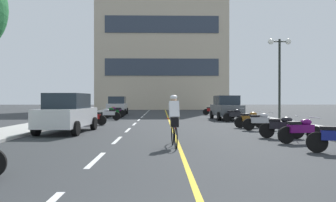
{
  "coord_description": "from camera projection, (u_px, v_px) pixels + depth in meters",
  "views": [
    {
      "loc": [
        -0.34,
        -2.34,
        1.55
      ],
      "look_at": [
        0.17,
        21.76,
        1.41
      ],
      "focal_mm": 34.86,
      "sensor_mm": 36.0,
      "label": 1
    }
  ],
  "objects": [
    {
      "name": "parked_car_mid",
      "position": [
        226.0,
        108.0,
        24.75
      ],
      "size": [
        2.04,
        4.26,
        1.82
      ],
      "color": "black",
      "rests_on": "ground"
    },
    {
      "name": "motorcycle_12",
      "position": [
        212.0,
        110.0,
        31.73
      ],
      "size": [
        1.7,
        0.6,
        0.92
      ],
      "color": "black",
      "rests_on": "ground"
    },
    {
      "name": "motorcycle_11",
      "position": [
        115.0,
        111.0,
        29.92
      ],
      "size": [
        1.7,
        0.6,
        0.92
      ],
      "color": "black",
      "rests_on": "ground"
    },
    {
      "name": "motorcycle_6",
      "position": [
        93.0,
        117.0,
        19.36
      ],
      "size": [
        1.68,
        0.64,
        0.92
      ],
      "color": "black",
      "rests_on": "ground"
    },
    {
      "name": "cyclist_rider",
      "position": [
        174.0,
        119.0,
        10.66
      ],
      "size": [
        0.42,
        1.77,
        1.71
      ],
      "color": "black",
      "rests_on": "ground"
    },
    {
      "name": "motorcycle_7",
      "position": [
        235.0,
        115.0,
        22.28
      ],
      "size": [
        1.66,
        0.72,
        0.92
      ],
      "color": "black",
      "rests_on": "ground"
    },
    {
      "name": "motorcycle_5",
      "position": [
        250.0,
        119.0,
        17.53
      ],
      "size": [
        1.7,
        0.6,
        0.92
      ],
      "color": "black",
      "rests_on": "ground"
    },
    {
      "name": "curb_left",
      "position": [
        76.0,
        118.0,
        26.2
      ],
      "size": [
        2.4,
        72.0,
        0.12
      ],
      "primitive_type": "cube",
      "color": "#A8A8A3",
      "rests_on": "ground"
    },
    {
      "name": "lane_dash_3",
      "position": [
        128.0,
        130.0,
        16.31
      ],
      "size": [
        0.14,
        2.2,
        0.01
      ],
      "primitive_type": "cube",
      "color": "silver",
      "rests_on": "ground"
    },
    {
      "name": "street_lamp_mid",
      "position": [
        280.0,
        61.0,
        20.38
      ],
      "size": [
        1.46,
        0.36,
        5.22
      ],
      "color": "black",
      "rests_on": "curb_right"
    },
    {
      "name": "parked_car_near",
      "position": [
        67.0,
        113.0,
        15.1
      ],
      "size": [
        2.13,
        4.3,
        1.82
      ],
      "color": "black",
      "rests_on": "ground"
    },
    {
      "name": "motorcycle_10",
      "position": [
        116.0,
        112.0,
        28.09
      ],
      "size": [
        1.65,
        0.78,
        0.92
      ],
      "color": "black",
      "rests_on": "ground"
    },
    {
      "name": "lane_dash_9",
      "position": [
        148.0,
        112.0,
        40.3
      ],
      "size": [
        0.14,
        2.2,
        0.01
      ],
      "primitive_type": "cube",
      "color": "silver",
      "rests_on": "ground"
    },
    {
      "name": "lane_dash_4",
      "position": [
        134.0,
        124.0,
        20.31
      ],
      "size": [
        0.14,
        2.2,
        0.01
      ],
      "primitive_type": "cube",
      "color": "silver",
      "rests_on": "ground"
    },
    {
      "name": "lane_dash_1",
      "position": [
        96.0,
        160.0,
        8.31
      ],
      "size": [
        0.14,
        2.2,
        0.01
      ],
      "primitive_type": "cube",
      "color": "silver",
      "rests_on": "ground"
    },
    {
      "name": "lane_dash_10",
      "position": [
        149.0,
        111.0,
        44.3
      ],
      "size": [
        0.14,
        2.2,
        0.01
      ],
      "primitive_type": "cube",
      "color": "silver",
      "rests_on": "ground"
    },
    {
      "name": "office_building",
      "position": [
        162.0,
        43.0,
        50.99
      ],
      "size": [
        19.67,
        7.55,
        20.71
      ],
      "color": "#BCAD93",
      "rests_on": "ground"
    },
    {
      "name": "motorcycle_3",
      "position": [
        282.0,
        127.0,
        12.81
      ],
      "size": [
        1.67,
        0.7,
        0.92
      ],
      "color": "black",
      "rests_on": "ground"
    },
    {
      "name": "lane_dash_2",
      "position": [
        117.0,
        140.0,
        12.31
      ],
      "size": [
        0.14,
        2.2,
        0.01
      ],
      "primitive_type": "cube",
      "color": "silver",
      "rests_on": "ground"
    },
    {
      "name": "curb_right",
      "position": [
        254.0,
        117.0,
        26.5
      ],
      "size": [
        2.4,
        72.0,
        0.12
      ],
      "primitive_type": "cube",
      "color": "#A8A8A3",
      "rests_on": "ground"
    },
    {
      "name": "lane_dash_8",
      "position": [
        146.0,
        113.0,
        36.3
      ],
      "size": [
        0.14,
        2.2,
        0.01
      ],
      "primitive_type": "cube",
      "color": "silver",
      "rests_on": "ground"
    },
    {
      "name": "motorcycle_2",
      "position": [
        301.0,
        130.0,
        11.4
      ],
      "size": [
        1.7,
        0.6,
        0.92
      ],
      "color": "black",
      "rests_on": "ground"
    },
    {
      "name": "ground_plane",
      "position": [
        166.0,
        121.0,
        23.35
      ],
      "size": [
        140.0,
        140.0,
        0.0
      ],
      "primitive_type": "plane",
      "color": "#2D3033"
    },
    {
      "name": "motorcycle_9",
      "position": [
        113.0,
        112.0,
        26.65
      ],
      "size": [
        1.7,
        0.6,
        0.92
      ],
      "color": "black",
      "rests_on": "ground"
    },
    {
      "name": "motorcycle_4",
      "position": [
        260.0,
        121.0,
        16.0
      ],
      "size": [
        1.7,
        0.6,
        0.92
      ],
      "color": "black",
      "rests_on": "ground"
    },
    {
      "name": "lane_dash_11",
      "position": [
        150.0,
        110.0,
        48.3
      ],
      "size": [
        0.14,
        2.2,
        0.01
      ],
      "primitive_type": "cube",
      "color": "silver",
      "rests_on": "ground"
    },
    {
      "name": "motorcycle_8",
      "position": [
        109.0,
        114.0,
        23.84
      ],
      "size": [
        1.7,
        0.6,
        0.92
      ],
      "color": "black",
      "rests_on": "ground"
    },
    {
      "name": "centre_line_yellow",
      "position": [
        168.0,
        118.0,
        26.35
      ],
      "size": [
        0.12,
        66.0,
        0.01
      ],
      "primitive_type": "cube",
      "color": "gold",
      "rests_on": "ground"
    },
    {
      "name": "lane_dash_6",
      "position": [
        142.0,
        117.0,
        28.31
      ],
      "size": [
        0.14,
        2.2,
        0.01
      ],
      "primitive_type": "cube",
      "color": "silver",
      "rests_on": "ground"
    },
    {
      "name": "lane_dash_7",
      "position": [
        144.0,
        115.0,
        32.3
      ],
      "size": [
        0.14,
        2.2,
        0.01
      ],
      "primitive_type": "cube",
      "color": "silver",
      "rests_on": "ground"
    },
    {
      "name": "parked_car_far",
      "position": [
        117.0,
        106.0,
        32.66
      ],
      "size": [
        2.02,
        4.25,
        1.82
      ],
      "color": "black",
      "rests_on": "ground"
    },
    {
      "name": "lane_dash_5",
      "position": [
        139.0,
        120.0,
        24.31
      ],
      "size": [
        0.14,
        2.2,
        0.01
      ],
      "primitive_type": "cube",
      "color": "silver",
      "rests_on": "ground"
    }
  ]
}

